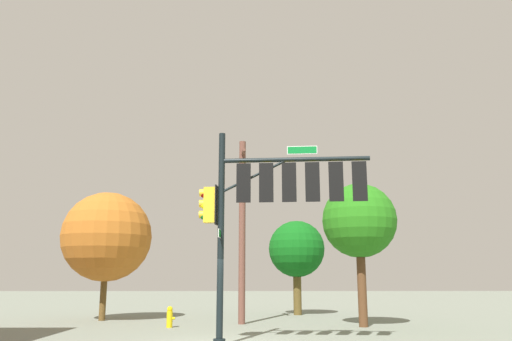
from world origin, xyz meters
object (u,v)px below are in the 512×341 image
object	(u,v)px
tree_near	(107,237)
tree_mid	(359,221)
tree_far	(297,249)
utility_pole	(242,227)
fire_hydrant	(170,317)
signal_pole_assembly	(277,194)

from	to	relation	value
tree_near	tree_mid	distance (m)	11.90
tree_far	utility_pole	bearing A→B (deg)	-118.41
fire_hydrant	tree_mid	size ratio (longest dim) A/B	0.14
fire_hydrant	tree_far	distance (m)	9.45
fire_hydrant	tree_mid	distance (m)	8.71
signal_pole_assembly	tree_near	bearing A→B (deg)	130.57
fire_hydrant	tree_far	size ratio (longest dim) A/B	0.17
signal_pole_assembly	tree_far	bearing A→B (deg)	82.22
utility_pole	tree_near	world-z (taller)	utility_pole
utility_pole	fire_hydrant	xyz separation A→B (m)	(-2.86, -1.48, -3.75)
utility_pole	tree_far	size ratio (longest dim) A/B	1.61
utility_pole	fire_hydrant	distance (m)	4.94
tree_near	tree_mid	world-z (taller)	tree_near
fire_hydrant	tree_near	xyz separation A→B (m)	(-3.65, 3.35, 3.46)
tree_mid	tree_near	bearing A→B (deg)	164.38
fire_hydrant	utility_pole	bearing A→B (deg)	27.33
tree_far	tree_mid	bearing A→B (deg)	-73.01
tree_far	signal_pole_assembly	bearing A→B (deg)	-97.78
tree_mid	tree_far	world-z (taller)	tree_mid
tree_mid	tree_far	distance (m)	7.05
signal_pole_assembly	tree_mid	xyz separation A→B (m)	(3.75, 5.80, -0.21)
signal_pole_assembly	utility_pole	xyz separation A→B (m)	(-1.20, 7.13, -0.32)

